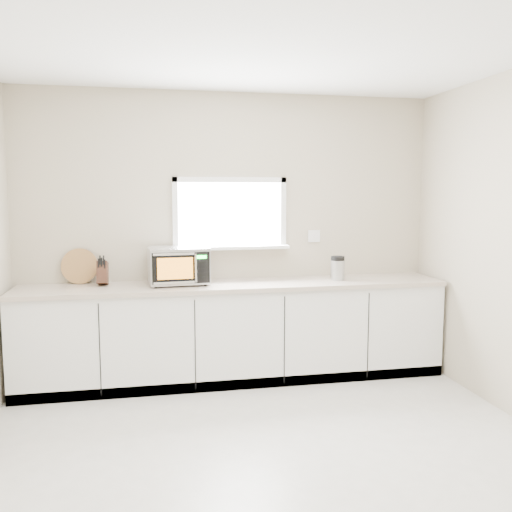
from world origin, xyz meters
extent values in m
plane|color=beige|center=(0.00, 0.00, 0.00)|extent=(4.00, 4.00, 0.00)
cube|color=#B1A48D|center=(0.00, 2.00, 1.35)|extent=(4.00, 0.02, 2.70)
cube|color=white|center=(0.00, 1.99, 1.55)|extent=(1.00, 0.02, 0.60)
cube|color=white|center=(0.00, 1.92, 1.23)|extent=(1.12, 0.16, 0.03)
cube|color=white|center=(0.00, 1.97, 1.88)|extent=(1.10, 0.04, 0.05)
cube|color=white|center=(0.00, 1.97, 1.23)|extent=(1.10, 0.04, 0.05)
cube|color=white|center=(-0.53, 1.97, 1.55)|extent=(0.05, 0.04, 0.70)
cube|color=white|center=(0.53, 1.97, 1.55)|extent=(0.05, 0.04, 0.70)
cube|color=white|center=(0.85, 1.99, 1.32)|extent=(0.12, 0.01, 0.12)
cube|color=white|center=(0.00, 1.70, 0.44)|extent=(3.92, 0.60, 0.88)
cube|color=#C0AF9E|center=(0.00, 1.69, 0.90)|extent=(3.92, 0.64, 0.04)
cylinder|color=black|center=(-0.73, 1.57, 0.93)|extent=(0.03, 0.03, 0.02)
cylinder|color=black|center=(-0.75, 1.89, 0.93)|extent=(0.03, 0.03, 0.02)
cylinder|color=black|center=(-0.28, 1.60, 0.93)|extent=(0.03, 0.03, 0.02)
cylinder|color=black|center=(-0.31, 1.92, 0.93)|extent=(0.03, 0.03, 0.02)
cube|color=#ACAFB4|center=(-0.52, 1.75, 1.09)|extent=(0.55, 0.44, 0.32)
cube|color=black|center=(-0.50, 1.54, 1.09)|extent=(0.51, 0.05, 0.28)
cube|color=orange|center=(-0.55, 1.53, 1.09)|extent=(0.31, 0.03, 0.19)
cylinder|color=silver|center=(-0.37, 1.52, 1.09)|extent=(0.02, 0.02, 0.25)
cube|color=black|center=(-0.32, 1.55, 1.09)|extent=(0.13, 0.01, 0.27)
cube|color=#19FF33|center=(-0.32, 1.54, 1.19)|extent=(0.09, 0.01, 0.03)
cube|color=silver|center=(-0.52, 1.75, 1.26)|extent=(0.55, 0.44, 0.01)
cube|color=#432518|center=(-1.19, 1.80, 1.04)|extent=(0.10, 0.20, 0.23)
cube|color=black|center=(-1.22, 1.76, 1.13)|extent=(0.01, 0.04, 0.08)
cube|color=black|center=(-1.19, 1.76, 1.14)|extent=(0.01, 0.04, 0.08)
cube|color=black|center=(-1.16, 1.76, 1.12)|extent=(0.01, 0.04, 0.08)
cube|color=black|center=(-1.21, 1.76, 1.16)|extent=(0.01, 0.04, 0.08)
cube|color=black|center=(-1.17, 1.76, 1.16)|extent=(0.01, 0.04, 0.08)
cylinder|color=#AE8443|center=(-1.40, 1.94, 1.08)|extent=(0.33, 0.08, 0.33)
cylinder|color=#ACAFB4|center=(0.99, 1.68, 1.01)|extent=(0.14, 0.14, 0.19)
cylinder|color=black|center=(0.99, 1.68, 1.13)|extent=(0.13, 0.13, 0.04)
camera|label=1|loc=(-0.77, -3.20, 1.75)|focal=38.00mm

